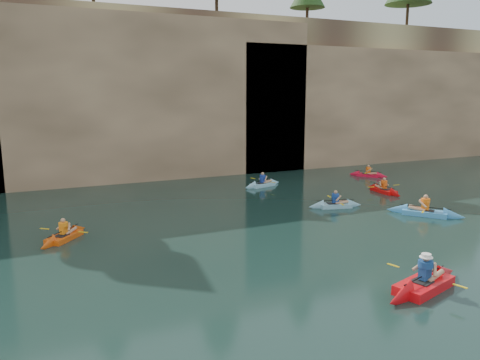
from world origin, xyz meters
name	(u,v)px	position (x,y,z in m)	size (l,w,h in m)	color
ground	(279,334)	(0.00, 0.00, 0.00)	(160.00, 160.00, 0.00)	black
cliff	(100,92)	(0.00, 30.00, 6.00)	(70.00, 16.00, 12.00)	tan
cliff_slab_center	(146,96)	(2.00, 22.60, 5.70)	(24.00, 2.40, 11.40)	tan
cliff_slab_east	(378,104)	(22.00, 22.60, 4.92)	(26.00, 2.40, 9.84)	tan
sea_cave_center	(56,163)	(-4.00, 21.95, 1.60)	(3.50, 1.00, 3.20)	black
sea_cave_east	(255,143)	(10.00, 21.95, 2.25)	(5.00, 1.00, 4.50)	black
main_kayaker	(424,284)	(5.41, 0.54, 0.19)	(3.95, 2.51, 1.44)	red
kayaker_orange	(64,236)	(-4.40, 10.40, 0.14)	(2.42, 2.75, 1.14)	#DF4F0E
kayaker_ltblue_near	(335,205)	(9.06, 10.32, 0.14)	(3.00, 2.23, 1.15)	#7DBAD2
kayaker_red_far	(384,190)	(13.98, 12.23, 0.14)	(2.25, 3.12, 1.13)	red
kayaker_ltblue_mid	(263,184)	(8.09, 16.88, 0.14)	(3.08, 2.20, 1.14)	#84C3DE
kayaker_blue_east	(425,212)	(12.16, 7.18, 0.16)	(2.92, 3.34, 1.31)	#4198DD
kayaker_extra_east	(368,175)	(16.63, 16.93, 0.13)	(2.19, 2.58, 1.05)	red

